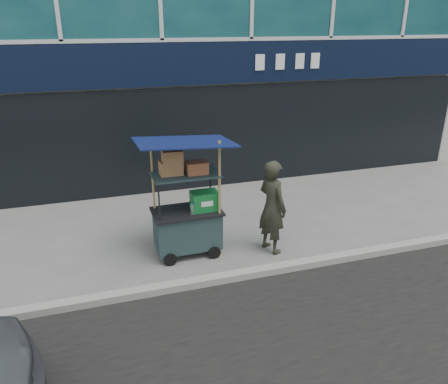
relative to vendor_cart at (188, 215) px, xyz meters
name	(u,v)px	position (x,y,z in m)	size (l,w,h in m)	color
ground	(216,275)	(0.24, -0.85, -0.73)	(80.00, 80.00, 0.00)	#62625E
curb	(219,279)	(0.24, -1.05, -0.67)	(80.00, 0.18, 0.12)	gray
vendor_cart	(188,215)	(0.00, 0.00, 0.00)	(1.55, 1.10, 2.08)	#1A2B2C
vendor_man	(272,207)	(1.40, -0.33, 0.10)	(0.60, 0.40, 1.65)	#282A1F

